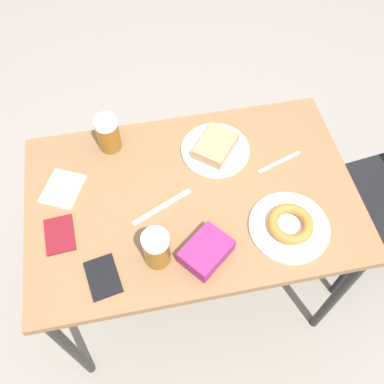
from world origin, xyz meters
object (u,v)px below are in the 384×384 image
beer_mug_left (108,134)px  fork (279,162)px  knife (162,207)px  beer_mug_center (157,248)px  blue_pouch (207,251)px  plate_with_donut (290,225)px  passport_far_edge (60,235)px  passport_near_edge (103,277)px  plate_with_cake (216,148)px  napkin_folded (63,189)px

beer_mug_left → fork: bearing=71.8°
knife → fork: bearing=103.1°
beer_mug_center → blue_pouch: beer_mug_center is taller
fork → blue_pouch: blue_pouch is taller
plate_with_donut → passport_far_edge: bearing=-99.1°
beer_mug_center → passport_far_edge: size_ratio=1.00×
fork → passport_near_edge: 0.70m
beer_mug_left → passport_near_edge: (0.48, -0.07, -0.06)m
plate_with_cake → beer_mug_center: (0.36, -0.26, 0.05)m
napkin_folded → fork: (0.03, 0.73, -0.00)m
blue_pouch → beer_mug_left: bearing=-152.8°
plate_with_donut → napkin_folded: plate_with_donut is taller
plate_with_donut → fork: size_ratio=1.52×
plate_with_donut → knife: 0.40m
napkin_folded → knife: napkin_folded is taller
plate_with_cake → passport_far_edge: plate_with_cake is taller
passport_near_edge → passport_far_edge: bearing=-143.9°
plate_with_cake → fork: (0.09, 0.20, -0.02)m
beer_mug_left → passport_far_edge: size_ratio=1.00×
beer_mug_center → passport_far_edge: bearing=-115.1°
plate_with_cake → fork: 0.22m
napkin_folded → knife: bearing=67.1°
plate_with_donut → plate_with_cake: bearing=-155.2°
beer_mug_left → knife: 0.32m
napkin_folded → passport_near_edge: bearing=17.5°
fork → passport_far_edge: size_ratio=1.26×
plate_with_cake → passport_near_edge: 0.58m
napkin_folded → knife: 0.34m
plate_with_cake → knife: bearing=-48.9°
beer_mug_left → knife: size_ratio=0.65×
passport_far_edge → blue_pouch: size_ratio=0.73×
plate_with_donut → blue_pouch: bearing=-81.5°
napkin_folded → knife: (0.13, 0.31, -0.00)m
beer_mug_center → fork: beer_mug_center is taller
plate_with_cake → plate_with_donut: size_ratio=0.95×
plate_with_cake → knife: (0.19, -0.22, -0.02)m
knife → passport_far_edge: passport_far_edge is taller
beer_mug_left → passport_far_edge: beer_mug_left is taller
blue_pouch → plate_with_cake: bearing=163.5°
beer_mug_center → napkin_folded: bearing=-138.3°
beer_mug_left → knife: beer_mug_left is taller
plate_with_donut → beer_mug_left: size_ratio=1.90×
napkin_folded → blue_pouch: blue_pouch is taller
knife → blue_pouch: size_ratio=1.13×
passport_far_edge → knife: bearing=96.7°
plate_with_donut → fork: 0.25m
plate_with_donut → napkin_folded: bearing=-112.3°
passport_near_edge → knife: bearing=134.4°
fork → passport_near_edge: (0.30, -0.63, 0.00)m
napkin_folded → blue_pouch: (0.32, 0.42, 0.02)m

